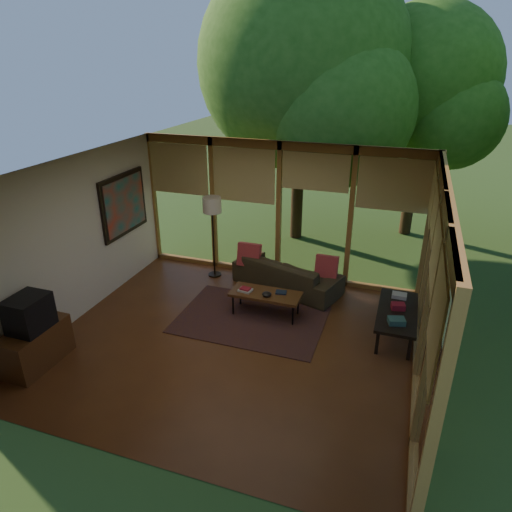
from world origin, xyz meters
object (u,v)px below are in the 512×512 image
at_px(sofa, 287,274).
at_px(floor_lamp, 212,209).
at_px(coffee_table, 266,295).
at_px(side_console, 397,313).
at_px(media_cabinet, 36,346).
at_px(television, 29,313).

bearing_deg(sofa, floor_lamp, 15.52).
xyz_separation_m(coffee_table, side_console, (2.15, 0.07, 0.02)).
distance_m(sofa, coffee_table, 1.08).
height_order(floor_lamp, side_console, floor_lamp).
distance_m(media_cabinet, side_console, 5.45).
xyz_separation_m(media_cabinet, television, (0.02, 0.00, 0.55)).
distance_m(sofa, media_cabinet, 4.44).
distance_m(coffee_table, side_console, 2.15).
relative_size(floor_lamp, side_console, 1.18).
bearing_deg(side_console, media_cabinet, -153.41).
bearing_deg(side_console, floor_lamp, 163.65).
relative_size(media_cabinet, coffee_table, 0.83).
height_order(floor_lamp, coffee_table, floor_lamp).
height_order(media_cabinet, floor_lamp, floor_lamp).
bearing_deg(coffee_table, floor_lamp, 142.15).
relative_size(coffee_table, side_console, 0.86).
xyz_separation_m(floor_lamp, side_console, (3.60, -1.06, -1.00)).
bearing_deg(sofa, television, 68.54).
relative_size(media_cabinet, television, 1.82).
bearing_deg(coffee_table, television, -138.71).
bearing_deg(side_console, sofa, 154.10).
bearing_deg(television, sofa, 51.01).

